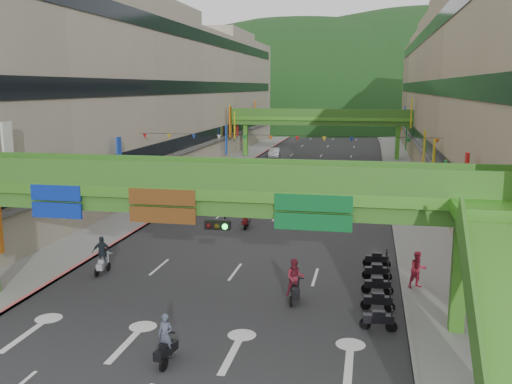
# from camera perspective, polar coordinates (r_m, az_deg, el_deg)

# --- Properties ---
(ground) EXTENTS (320.00, 320.00, 0.00)m
(ground) POSITION_cam_1_polar(r_m,az_deg,el_deg) (21.77, -9.82, -17.78)
(ground) COLOR black
(ground) RESTS_ON ground
(road_slab) EXTENTS (18.00, 140.00, 0.02)m
(road_slab) POSITION_cam_1_polar(r_m,az_deg,el_deg) (68.96, 5.23, 1.89)
(road_slab) COLOR #28282B
(road_slab) RESTS_ON ground
(sidewalk_left) EXTENTS (4.00, 140.00, 0.15)m
(sidewalk_left) POSITION_cam_1_polar(r_m,az_deg,el_deg) (70.95, -3.64, 2.20)
(sidewalk_left) COLOR gray
(sidewalk_left) RESTS_ON ground
(sidewalk_right) EXTENTS (4.00, 140.00, 0.15)m
(sidewalk_right) POSITION_cam_1_polar(r_m,az_deg,el_deg) (68.68, 14.40, 1.62)
(sidewalk_right) COLOR gray
(sidewalk_right) RESTS_ON ground
(curb_left) EXTENTS (0.20, 140.00, 0.18)m
(curb_left) POSITION_cam_1_polar(r_m,az_deg,el_deg) (70.48, -2.14, 2.18)
(curb_left) COLOR #CC5959
(curb_left) RESTS_ON ground
(curb_right) EXTENTS (0.20, 140.00, 0.18)m
(curb_right) POSITION_cam_1_polar(r_m,az_deg,el_deg) (68.60, 12.82, 1.69)
(curb_right) COLOR gray
(curb_right) RESTS_ON ground
(building_row_left) EXTENTS (12.80, 95.00, 19.00)m
(building_row_left) POSITION_cam_1_polar(r_m,az_deg,el_deg) (72.67, -9.87, 9.70)
(building_row_left) COLOR #9E937F
(building_row_left) RESTS_ON ground
(building_row_right) EXTENTS (12.80, 95.00, 19.00)m
(building_row_right) POSITION_cam_1_polar(r_m,az_deg,el_deg) (68.83, 21.44, 9.10)
(building_row_right) COLOR gray
(building_row_right) RESTS_ON ground
(overpass_near) EXTENTS (28.00, 12.27, 7.10)m
(overpass_near) POSITION_cam_1_polar(r_m,az_deg,el_deg) (24.55, -3.65, -1.41)
(overpass_near) COLOR #4C9E2D
(overpass_near) RESTS_ON ground
(overpass_far) EXTENTS (28.00, 2.20, 7.10)m
(overpass_far) POSITION_cam_1_polar(r_m,az_deg,el_deg) (83.27, 6.42, 7.07)
(overpass_far) COLOR #4C9E2D
(overpass_far) RESTS_ON ground
(hill_left) EXTENTS (168.00, 140.00, 112.00)m
(hill_left) POSITION_cam_1_polar(r_m,az_deg,el_deg) (179.49, 4.25, 7.17)
(hill_left) COLOR #1C4419
(hill_left) RESTS_ON ground
(hill_right) EXTENTS (208.00, 176.00, 128.00)m
(hill_right) POSITION_cam_1_polar(r_m,az_deg,el_deg) (198.88, 16.59, 7.09)
(hill_right) COLOR #1C4419
(hill_right) RESTS_ON ground
(bunting_string) EXTENTS (26.00, 0.36, 0.47)m
(bunting_string) POSITION_cam_1_polar(r_m,az_deg,el_deg) (48.54, 2.80, 5.39)
(bunting_string) COLOR black
(bunting_string) RESTS_ON ground
(scooter_rider_near) EXTENTS (0.70, 1.59, 1.98)m
(scooter_rider_near) POSITION_cam_1_polar(r_m,az_deg,el_deg) (22.21, -9.02, -14.53)
(scooter_rider_near) COLOR black
(scooter_rider_near) RESTS_ON ground
(scooter_rider_mid) EXTENTS (1.01, 1.59, 2.18)m
(scooter_rider_mid) POSITION_cam_1_polar(r_m,az_deg,el_deg) (27.68, 3.92, -8.78)
(scooter_rider_mid) COLOR black
(scooter_rider_mid) RESTS_ON ground
(scooter_rider_left) EXTENTS (1.11, 1.59, 2.15)m
(scooter_rider_left) POSITION_cam_1_polar(r_m,az_deg,el_deg) (32.85, -15.16, -6.10)
(scooter_rider_left) COLOR gray
(scooter_rider_left) RESTS_ON ground
(scooter_rider_far) EXTENTS (0.89, 1.60, 2.10)m
(scooter_rider_far) POSITION_cam_1_polar(r_m,az_deg,el_deg) (41.79, -0.98, -2.22)
(scooter_rider_far) COLOR maroon
(scooter_rider_far) RESTS_ON ground
(parked_scooter_row) EXTENTS (1.60, 9.36, 1.08)m
(parked_scooter_row) POSITION_cam_1_polar(r_m,az_deg,el_deg) (29.48, 12.06, -9.04)
(parked_scooter_row) COLOR black
(parked_scooter_row) RESTS_ON ground
(car_silver) EXTENTS (1.82, 4.39, 1.41)m
(car_silver) POSITION_cam_1_polar(r_m,az_deg,el_deg) (83.98, 1.87, 3.94)
(car_silver) COLOR #A2A1A9
(car_silver) RESTS_ON ground
(car_yellow) EXTENTS (1.98, 3.82, 1.24)m
(car_yellow) POSITION_cam_1_polar(r_m,az_deg,el_deg) (67.05, 7.59, 2.12)
(car_yellow) COLOR gold
(car_yellow) RESTS_ON ground
(pedestrian_red) EXTENTS (1.14, 1.04, 1.90)m
(pedestrian_red) POSITION_cam_1_polar(r_m,az_deg,el_deg) (30.41, 15.86, -7.76)
(pedestrian_red) COLOR #C22A44
(pedestrian_red) RESTS_ON ground
(pedestrian_dark) EXTENTS (1.12, 0.56, 1.85)m
(pedestrian_dark) POSITION_cam_1_polar(r_m,az_deg,el_deg) (49.37, 14.17, -0.74)
(pedestrian_dark) COLOR black
(pedestrian_dark) RESTS_ON ground
(pedestrian_blue) EXTENTS (0.87, 0.56, 1.85)m
(pedestrian_blue) POSITION_cam_1_polar(r_m,az_deg,el_deg) (58.09, 15.53, 0.85)
(pedestrian_blue) COLOR #3A4A5F
(pedestrian_blue) RESTS_ON ground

